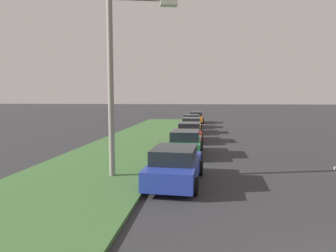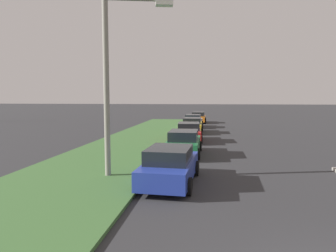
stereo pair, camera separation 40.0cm
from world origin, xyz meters
name	(u,v)px [view 1 (the left image)]	position (x,y,z in m)	size (l,w,h in m)	color
grass_median	(104,162)	(10.00, 8.35, 0.06)	(60.00, 6.00, 0.12)	#3D6633
parked_car_blue	(175,166)	(6.83, 4.36, 0.72)	(4.40, 2.21, 1.47)	#23389E
parked_car_green	(185,143)	(12.77, 4.30, 0.72)	(4.32, 2.05, 1.47)	#1E6B38
parked_car_red	(189,132)	(18.34, 4.37, 0.72)	(4.40, 2.21, 1.47)	red
parked_car_yellow	(191,125)	(23.98, 4.41, 0.72)	(4.30, 2.02, 1.47)	gold
parked_car_silver	(192,121)	(29.32, 4.58, 0.72)	(4.39, 2.19, 1.47)	#B2B5BA
parked_car_orange	(196,117)	(35.65, 4.19, 0.72)	(4.32, 2.06, 1.47)	orange
streetlight	(119,73)	(7.37, 6.72, 4.39)	(0.90, 2.84, 7.50)	gray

